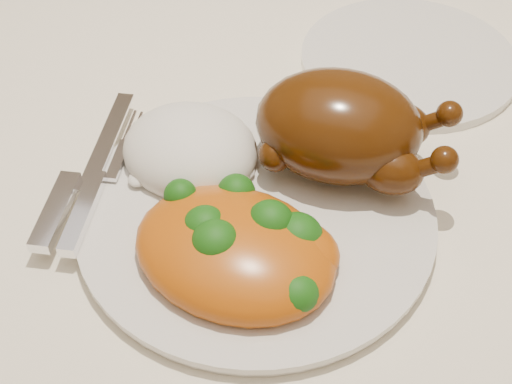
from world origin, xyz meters
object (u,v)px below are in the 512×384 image
(side_plate, at_px, (409,60))
(roast_chicken, at_px, (343,127))
(dining_table, at_px, (233,130))
(dinner_plate, at_px, (256,216))

(side_plate, relative_size, roast_chicken, 1.29)
(roast_chicken, bearing_deg, dining_table, 132.33)
(dinner_plate, bearing_deg, side_plate, 71.93)
(side_plate, xyz_separation_m, roast_chicken, (-0.03, -0.17, 0.05))
(dinner_plate, height_order, roast_chicken, roast_chicken)
(roast_chicken, bearing_deg, side_plate, 76.65)
(dining_table, relative_size, roast_chicken, 10.13)
(dinner_plate, height_order, side_plate, dinner_plate)
(dining_table, height_order, side_plate, side_plate)
(dining_table, xyz_separation_m, side_plate, (0.17, 0.03, 0.11))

